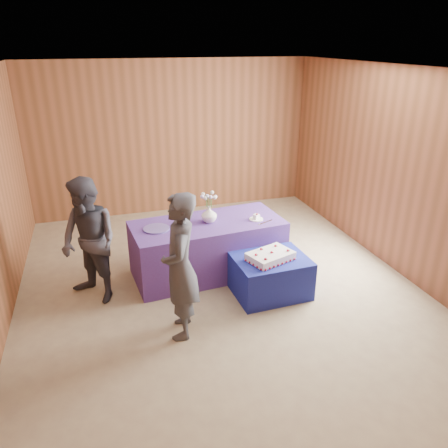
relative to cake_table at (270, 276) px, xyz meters
name	(u,v)px	position (x,y,z in m)	size (l,w,h in m)	color
ground	(219,288)	(-0.58, 0.30, -0.25)	(6.00, 6.00, 0.00)	gray
room_shell	(219,152)	(-0.58, 0.30, 1.55)	(5.04, 6.04, 2.72)	brown
cake_table	(270,276)	(0.00, 0.00, 0.00)	(0.90, 0.70, 0.50)	#1B2999
serving_table	(208,248)	(-0.61, 0.76, 0.12)	(2.00, 0.90, 0.75)	#4E338D
sheet_cake	(270,256)	(-0.03, -0.03, 0.30)	(0.65, 0.54, 0.13)	white
vase	(209,214)	(-0.58, 0.77, 0.61)	(0.21, 0.21, 0.21)	white
flower_spray	(209,196)	(-0.58, 0.77, 0.86)	(0.23, 0.23, 0.17)	#275A24
platter	(156,229)	(-1.29, 0.71, 0.51)	(0.33, 0.33, 0.02)	#594B96
plate	(256,219)	(0.04, 0.66, 0.51)	(0.19, 0.19, 0.01)	white
cake_slice	(256,216)	(0.04, 0.66, 0.55)	(0.09, 0.09, 0.09)	white
knife	(265,222)	(0.12, 0.53, 0.50)	(0.26, 0.02, 0.00)	#ACACB0
guest_left	(180,267)	(-1.22, -0.46, 0.56)	(0.59, 0.39, 1.62)	#373841
guest_right	(89,242)	(-2.12, 0.53, 0.53)	(0.76, 0.59, 1.55)	#383843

